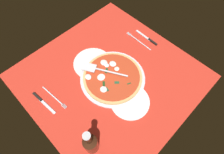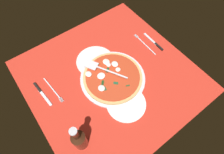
{
  "view_description": "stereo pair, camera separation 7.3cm",
  "coord_description": "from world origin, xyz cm",
  "px_view_note": "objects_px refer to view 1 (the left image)",
  "views": [
    {
      "loc": [
        39.13,
        -36.97,
        91.3
      ],
      "look_at": [
        2.32,
        -0.5,
        2.35
      ],
      "focal_mm": 29.12,
      "sensor_mm": 36.0,
      "label": 1
    },
    {
      "loc": [
        43.88,
        -31.44,
        91.3
      ],
      "look_at": [
        2.32,
        -0.5,
        2.35
      ],
      "focal_mm": 29.12,
      "sensor_mm": 36.0,
      "label": 2
    }
  ],
  "objects_px": {
    "dinner_plate_right": "(130,101)",
    "beer_bottle": "(91,143)",
    "pizza_server": "(102,70)",
    "place_setting_far": "(144,40)",
    "dinner_plate_left": "(92,63)",
    "pizza": "(111,77)",
    "place_setting_near": "(48,100)"
  },
  "relations": [
    {
      "from": "dinner_plate_left",
      "to": "pizza_server",
      "type": "bearing_deg",
      "value": -4.15
    },
    {
      "from": "pizza_server",
      "to": "place_setting_near",
      "type": "relative_size",
      "value": 1.25
    },
    {
      "from": "dinner_plate_left",
      "to": "dinner_plate_right",
      "type": "xyz_separation_m",
      "value": [
        0.33,
        -0.02,
        0.0
      ]
    },
    {
      "from": "dinner_plate_right",
      "to": "beer_bottle",
      "type": "xyz_separation_m",
      "value": [
        0.03,
        -0.3,
        0.08
      ]
    },
    {
      "from": "place_setting_far",
      "to": "dinner_plate_left",
      "type": "bearing_deg",
      "value": 76.05
    },
    {
      "from": "pizza_server",
      "to": "beer_bottle",
      "type": "distance_m",
      "value": 0.41
    },
    {
      "from": "pizza_server",
      "to": "beer_bottle",
      "type": "relative_size",
      "value": 1.06
    },
    {
      "from": "dinner_plate_right",
      "to": "beer_bottle",
      "type": "distance_m",
      "value": 0.31
    },
    {
      "from": "dinner_plate_right",
      "to": "place_setting_near",
      "type": "relative_size",
      "value": 1.07
    },
    {
      "from": "place_setting_far",
      "to": "beer_bottle",
      "type": "bearing_deg",
      "value": 112.05
    },
    {
      "from": "dinner_plate_left",
      "to": "pizza_server",
      "type": "distance_m",
      "value": 0.11
    },
    {
      "from": "dinner_plate_left",
      "to": "place_setting_near",
      "type": "height_order",
      "value": "place_setting_near"
    },
    {
      "from": "dinner_plate_left",
      "to": "place_setting_far",
      "type": "bearing_deg",
      "value": 74.8
    },
    {
      "from": "pizza_server",
      "to": "beer_bottle",
      "type": "xyz_separation_m",
      "value": [
        0.26,
        -0.31,
        0.04
      ]
    },
    {
      "from": "dinner_plate_right",
      "to": "dinner_plate_left",
      "type": "bearing_deg",
      "value": 176.14
    },
    {
      "from": "dinner_plate_left",
      "to": "place_setting_far",
      "type": "height_order",
      "value": "place_setting_far"
    },
    {
      "from": "pizza",
      "to": "beer_bottle",
      "type": "relative_size",
      "value": 1.44
    },
    {
      "from": "pizza",
      "to": "beer_bottle",
      "type": "xyz_separation_m",
      "value": [
        0.2,
        -0.33,
        0.07
      ]
    },
    {
      "from": "pizza",
      "to": "place_setting_far",
      "type": "bearing_deg",
      "value": 99.2
    },
    {
      "from": "dinner_plate_left",
      "to": "pizza_server",
      "type": "height_order",
      "value": "pizza_server"
    },
    {
      "from": "beer_bottle",
      "to": "place_setting_far",
      "type": "bearing_deg",
      "value": 110.8
    },
    {
      "from": "place_setting_far",
      "to": "pizza",
      "type": "bearing_deg",
      "value": 100.46
    },
    {
      "from": "beer_bottle",
      "to": "dinner_plate_right",
      "type": "bearing_deg",
      "value": 95.7
    },
    {
      "from": "place_setting_near",
      "to": "place_setting_far",
      "type": "xyz_separation_m",
      "value": [
        0.09,
        0.69,
        -0.0
      ]
    },
    {
      "from": "dinner_plate_right",
      "to": "pizza_server",
      "type": "xyz_separation_m",
      "value": [
        -0.23,
        0.01,
        0.04
      ]
    },
    {
      "from": "dinner_plate_right",
      "to": "pizza_server",
      "type": "relative_size",
      "value": 0.85
    },
    {
      "from": "dinner_plate_right",
      "to": "pizza",
      "type": "distance_m",
      "value": 0.17
    },
    {
      "from": "pizza_server",
      "to": "beer_bottle",
      "type": "bearing_deg",
      "value": 100.11
    },
    {
      "from": "dinner_plate_left",
      "to": "dinner_plate_right",
      "type": "relative_size",
      "value": 1.09
    },
    {
      "from": "dinner_plate_right",
      "to": "place_setting_far",
      "type": "height_order",
      "value": "place_setting_far"
    },
    {
      "from": "pizza",
      "to": "pizza_server",
      "type": "relative_size",
      "value": 1.36
    },
    {
      "from": "pizza",
      "to": "place_setting_near",
      "type": "relative_size",
      "value": 1.71
    }
  ]
}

